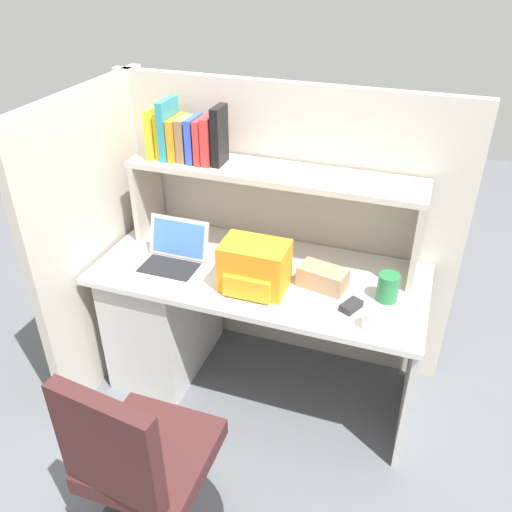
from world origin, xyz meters
The scene contains 13 objects.
ground_plane centered at (0.00, 0.00, 0.00)m, with size 8.00×8.00×0.00m, color #595B60.
desk centered at (-0.39, 0.00, 0.40)m, with size 1.60×0.70×0.73m.
cubicle_partition_rear centered at (0.00, 0.38, 0.78)m, with size 1.84×0.05×1.55m, color #BCB5A8.
cubicle_partition_left centered at (-0.85, -0.05, 0.78)m, with size 0.05×1.06×1.55m, color #BCB5A8.
overhead_hutch centered at (0.00, 0.20, 1.08)m, with size 1.44×0.28×0.45m.
reference_books_on_shelf centered at (-0.44, 0.20, 1.30)m, with size 0.37×0.19×0.29m.
laptop centered at (-0.42, -0.09, 0.78)m, with size 0.31×0.26×0.22m.
backpack centered at (0.02, -0.13, 0.84)m, with size 0.30×0.23×0.23m.
computer_mouse centered at (0.47, -0.15, 0.75)m, with size 0.06×0.10×0.03m, color #262628.
paper_cup centered at (0.58, -0.25, 0.77)m, with size 0.08×0.08×0.08m, color white.
tissue_box centered at (0.32, -0.02, 0.78)m, with size 0.22×0.12×0.10m, color #9E7F60.
snack_canister centered at (0.61, -0.02, 0.80)m, with size 0.10×0.10×0.13m, color #26723F.
office_chair centered at (-0.12, -0.98, 0.39)m, with size 0.52×0.52×0.93m.
Camera 1 is at (0.70, -2.04, 2.15)m, focal length 37.27 mm.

